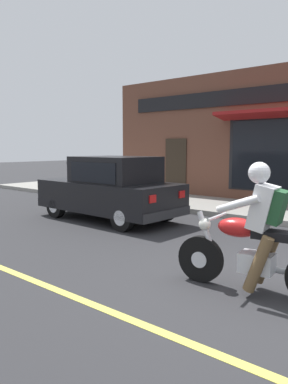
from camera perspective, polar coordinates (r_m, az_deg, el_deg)
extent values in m
plane|color=#2B2B2D|center=(5.17, 18.93, -13.81)|extent=(80.00, 80.00, 0.00)
cube|color=gray|center=(10.92, 14.25, -2.45)|extent=(2.60, 22.00, 0.14)
cube|color=#D1C64C|center=(5.74, -18.90, -11.68)|extent=(0.12, 19.80, 0.01)
cube|color=brown|center=(12.16, 18.24, 7.95)|extent=(0.50, 11.71, 4.20)
cube|color=#2D2319|center=(13.50, 4.85, 3.66)|extent=(0.04, 0.90, 2.10)
cube|color=black|center=(11.99, 17.95, 13.98)|extent=(0.06, 9.95, 0.50)
cylinder|color=black|center=(5.13, 8.61, -10.05)|extent=(0.17, 0.63, 0.62)
cylinder|color=silver|center=(5.13, 8.61, -10.05)|extent=(0.14, 0.23, 0.22)
cube|color=silver|center=(4.85, 16.80, -10.27)|extent=(0.32, 0.43, 0.24)
ellipsoid|color=#B21919|center=(4.82, 14.12, -5.24)|extent=(0.36, 0.55, 0.24)
cube|color=black|center=(4.69, 19.66, -6.26)|extent=(0.32, 0.59, 0.10)
cylinder|color=silver|center=(5.00, 9.72, -6.75)|extent=(0.11, 0.33, 0.68)
cylinder|color=silver|center=(4.90, 11.07, -3.72)|extent=(0.56, 0.10, 0.04)
sphere|color=silver|center=(4.99, 9.23, -4.89)|extent=(0.16, 0.16, 0.16)
cylinder|color=brown|center=(4.65, 16.99, -10.50)|extent=(0.18, 0.36, 0.71)
cylinder|color=brown|center=(4.98, 18.22, -9.38)|extent=(0.18, 0.36, 0.71)
cube|color=silver|center=(4.68, 17.68, -2.23)|extent=(0.38, 0.36, 0.57)
cylinder|color=silver|center=(4.56, 14.10, -1.84)|extent=(0.15, 0.53, 0.26)
cylinder|color=silver|center=(4.93, 15.67, -1.24)|extent=(0.15, 0.53, 0.26)
sphere|color=silver|center=(4.65, 17.15, 2.82)|extent=(0.26, 0.26, 0.26)
cube|color=#1E4728|center=(4.64, 19.59, -2.14)|extent=(0.31, 0.27, 0.42)
cylinder|color=black|center=(9.83, -13.27, -2.08)|extent=(0.19, 0.60, 0.60)
cylinder|color=silver|center=(9.83, -13.27, -2.08)|extent=(0.21, 0.33, 0.33)
cylinder|color=black|center=(10.71, -6.97, -1.22)|extent=(0.19, 0.60, 0.60)
cylinder|color=silver|center=(10.71, -6.97, -1.22)|extent=(0.21, 0.33, 0.33)
cylinder|color=black|center=(8.01, -3.30, -3.90)|extent=(0.19, 0.60, 0.60)
cylinder|color=silver|center=(8.01, -3.30, -3.90)|extent=(0.21, 0.33, 0.33)
cylinder|color=black|center=(9.07, 3.13, -2.64)|extent=(0.19, 0.60, 0.60)
cylinder|color=silver|center=(9.07, 3.13, -2.64)|extent=(0.21, 0.33, 0.33)
cube|color=black|center=(9.31, -5.42, -0.55)|extent=(1.72, 3.73, 0.70)
cube|color=black|center=(9.07, -4.39, 3.33)|extent=(1.48, 1.93, 0.66)
cube|color=black|center=(9.72, -7.96, 3.22)|extent=(1.33, 0.38, 0.51)
cube|color=black|center=(8.59, -7.87, 2.95)|extent=(0.06, 1.52, 0.46)
cube|color=black|center=(9.59, -1.27, 3.42)|extent=(0.06, 1.52, 0.46)
cube|color=silver|center=(10.44, -14.48, 0.72)|extent=(0.24, 0.05, 0.14)
cube|color=red|center=(7.65, 1.30, -1.06)|extent=(0.20, 0.04, 0.16)
cube|color=silver|center=(11.03, -10.10, 1.15)|extent=(0.24, 0.05, 0.14)
cube|color=red|center=(8.45, 5.76, -0.35)|extent=(0.20, 0.04, 0.16)
cube|color=#28282B|center=(10.75, -12.08, -1.03)|extent=(1.61, 0.15, 0.20)
cube|color=#28282B|center=(8.12, 3.45, -3.40)|extent=(1.61, 0.15, 0.20)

